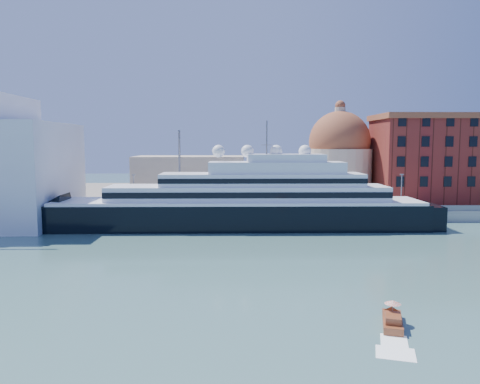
{
  "coord_description": "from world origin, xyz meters",
  "views": [
    {
      "loc": [
        -8.27,
        -72.91,
        17.6
      ],
      "look_at": [
        -6.59,
        18.0,
        8.08
      ],
      "focal_mm": 35.0,
      "sensor_mm": 36.0,
      "label": 1
    }
  ],
  "objects": [
    {
      "name": "ground",
      "position": [
        0.0,
        0.0,
        0.0
      ],
      "size": [
        400.0,
        400.0,
        0.0
      ],
      "primitive_type": "plane",
      "color": "#375F5F",
      "rests_on": "ground"
    },
    {
      "name": "quay",
      "position": [
        0.0,
        34.0,
        1.25
      ],
      "size": [
        180.0,
        10.0,
        2.5
      ],
      "primitive_type": "cube",
      "color": "gray",
      "rests_on": "ground"
    },
    {
      "name": "land",
      "position": [
        0.0,
        75.0,
        1.0
      ],
      "size": [
        260.0,
        72.0,
        2.0
      ],
      "primitive_type": "cube",
      "color": "slate",
      "rests_on": "ground"
    },
    {
      "name": "quay_fence",
      "position": [
        0.0,
        29.5,
        3.1
      ],
      "size": [
        180.0,
        0.1,
        1.2
      ],
      "primitive_type": "cube",
      "color": "slate",
      "rests_on": "quay"
    },
    {
      "name": "superyacht",
      "position": [
        -9.32,
        23.0,
        4.47
      ],
      "size": [
        86.69,
        12.02,
        25.91
      ],
      "color": "black",
      "rests_on": "ground"
    },
    {
      "name": "service_barge",
      "position": [
        -51.24,
        21.93,
        0.83
      ],
      "size": [
        13.07,
        5.04,
        2.89
      ],
      "rotation": [
        0.0,
        0.0,
        0.06
      ],
      "color": "white",
      "rests_on": "ground"
    },
    {
      "name": "water_taxi",
      "position": [
        7.23,
        -29.73,
        0.61
      ],
      "size": [
        3.24,
        5.63,
        2.54
      ],
      "rotation": [
        0.0,
        0.0,
        -0.29
      ],
      "color": "brown",
      "rests_on": "ground"
    },
    {
      "name": "warehouse",
      "position": [
        52.0,
        52.0,
        13.79
      ],
      "size": [
        43.0,
        19.0,
        23.25
      ],
      "color": "maroon",
      "rests_on": "land"
    },
    {
      "name": "church",
      "position": [
        6.39,
        57.72,
        10.91
      ],
      "size": [
        66.0,
        18.0,
        25.5
      ],
      "color": "beige",
      "rests_on": "land"
    },
    {
      "name": "lamp_posts",
      "position": [
        -12.67,
        32.27,
        9.84
      ],
      "size": [
        120.8,
        2.4,
        18.0
      ],
      "color": "slate",
      "rests_on": "quay"
    }
  ]
}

